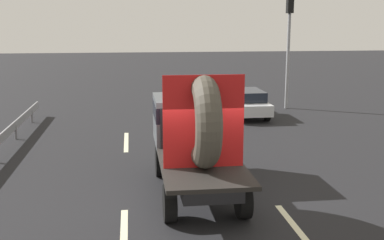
{
  "coord_description": "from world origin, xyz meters",
  "views": [
    {
      "loc": [
        -1.69,
        -11.26,
        4.47
      ],
      "look_at": [
        -0.04,
        1.61,
        1.79
      ],
      "focal_mm": 44.81,
      "sensor_mm": 36.0,
      "label": 1
    }
  ],
  "objects": [
    {
      "name": "lane_dash_left_near",
      "position": [
        -1.92,
        -1.74,
        0.0
      ],
      "size": [
        0.16,
        2.95,
        0.01
      ],
      "primitive_type": "cube",
      "rotation": [
        0.0,
        0.0,
        1.57
      ],
      "color": "beige",
      "rests_on": "ground_plane"
    },
    {
      "name": "lane_dash_right_far",
      "position": [
        1.85,
        6.99,
        0.0
      ],
      "size": [
        0.16,
        2.61,
        0.01
      ],
      "primitive_type": "cube",
      "rotation": [
        0.0,
        0.0,
        1.57
      ],
      "color": "beige",
      "rests_on": "ground_plane"
    },
    {
      "name": "guardrail",
      "position": [
        -6.16,
        5.88,
        0.53
      ],
      "size": [
        0.1,
        12.53,
        0.71
      ],
      "color": "gray",
      "rests_on": "ground_plane"
    },
    {
      "name": "distant_sedan",
      "position": [
        3.73,
        10.83,
        0.68
      ],
      "size": [
        1.67,
        3.89,
        1.27
      ],
      "color": "black",
      "rests_on": "ground_plane"
    },
    {
      "name": "ground_plane",
      "position": [
        0.0,
        0.0,
        0.0
      ],
      "size": [
        120.0,
        120.0,
        0.0
      ],
      "primitive_type": "plane",
      "color": "black"
    },
    {
      "name": "flatbed_truck",
      "position": [
        -0.04,
        1.17,
        1.61
      ],
      "size": [
        2.02,
        5.33,
        3.28
      ],
      "color": "black",
      "rests_on": "ground_plane"
    },
    {
      "name": "lane_dash_right_near",
      "position": [
        1.85,
        -1.51,
        0.0
      ],
      "size": [
        0.16,
        2.12,
        0.01
      ],
      "primitive_type": "cube",
      "rotation": [
        0.0,
        0.0,
        1.57
      ],
      "color": "beige",
      "rests_on": "ground_plane"
    },
    {
      "name": "lane_dash_left_far",
      "position": [
        -1.92,
        6.48,
        0.0
      ],
      "size": [
        0.16,
        2.98,
        0.01
      ],
      "primitive_type": "cube",
      "rotation": [
        0.0,
        0.0,
        1.57
      ],
      "color": "beige",
      "rests_on": "ground_plane"
    },
    {
      "name": "traffic_light",
      "position": [
        6.36,
        12.64,
        3.77
      ],
      "size": [
        0.42,
        0.36,
        5.78
      ],
      "color": "gray",
      "rests_on": "ground_plane"
    }
  ]
}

